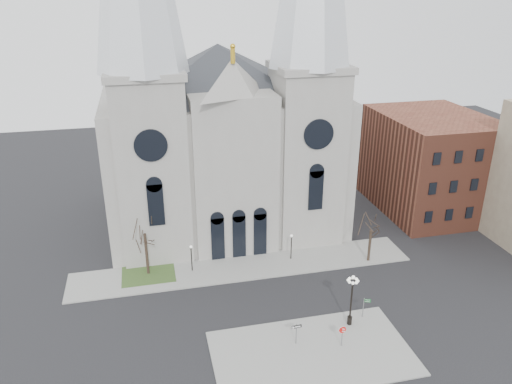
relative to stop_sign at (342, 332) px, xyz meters
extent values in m
plane|color=black|center=(-5.96, 4.74, -1.72)|extent=(160.00, 160.00, 0.00)
cube|color=gray|center=(-2.96, -0.26, -1.65)|extent=(18.00, 10.00, 0.14)
cube|color=gray|center=(-5.96, 15.74, -1.65)|extent=(40.00, 6.00, 0.14)
cube|color=#364C20|center=(-16.96, 16.74, -1.63)|extent=(6.00, 5.00, 0.18)
cube|color=gray|center=(-5.96, 30.74, 7.28)|extent=(30.00, 24.00, 18.00)
pyramid|color=#2D3035|center=(-5.96, 30.74, 22.28)|extent=(33.00, 26.40, 6.00)
cube|color=gray|center=(-15.46, 22.24, 9.28)|extent=(8.00, 8.00, 22.00)
cylinder|color=black|center=(-15.46, 18.19, 13.28)|extent=(3.60, 0.30, 3.60)
cube|color=gray|center=(3.54, 22.24, 9.28)|extent=(8.00, 8.00, 22.00)
cylinder|color=black|center=(3.54, 18.19, 13.28)|extent=(3.60, 0.30, 3.60)
cube|color=gray|center=(-5.96, 20.74, 8.03)|extent=(10.00, 5.00, 19.50)
pyramid|color=gray|center=(-5.96, 20.74, 19.78)|extent=(11.00, 5.00, 4.00)
cube|color=brown|center=(24.04, 26.74, 5.28)|extent=(14.00, 18.00, 14.00)
cylinder|color=black|center=(-16.96, 16.74, 0.90)|extent=(0.32, 0.32, 5.25)
cylinder|color=black|center=(9.04, 13.74, 0.38)|extent=(0.32, 0.32, 4.20)
cylinder|color=black|center=(-11.96, 16.24, -0.08)|extent=(0.12, 0.12, 3.00)
sphere|color=white|center=(-11.96, 16.24, 1.52)|extent=(0.32, 0.32, 0.32)
cylinder|color=black|center=(0.04, 16.24, -0.08)|extent=(0.12, 0.12, 3.00)
sphere|color=white|center=(0.04, 16.24, 1.52)|extent=(0.32, 0.32, 0.32)
cylinder|color=slate|center=(0.00, 0.00, -0.52)|extent=(0.08, 0.08, 2.11)
cylinder|color=red|center=(0.00, 0.00, 0.21)|extent=(0.70, 0.31, 0.74)
cylinder|color=white|center=(0.00, 0.00, 0.21)|extent=(0.74, 0.31, 0.79)
cube|color=white|center=(0.00, 0.00, 0.33)|extent=(0.38, 0.17, 0.09)
cube|color=white|center=(0.00, 0.00, 0.09)|extent=(0.43, 0.19, 0.09)
cylinder|color=black|center=(1.97, 2.80, 0.86)|extent=(0.17, 0.17, 4.88)
cylinder|color=black|center=(1.97, 2.80, -1.16)|extent=(0.47, 0.47, 0.85)
sphere|color=white|center=(1.97, 2.80, 3.77)|extent=(0.34, 0.34, 0.34)
cylinder|color=slate|center=(-4.00, 1.24, -0.49)|extent=(0.09, 0.09, 2.18)
cube|color=black|center=(-4.00, 1.24, 0.34)|extent=(0.96, 0.09, 0.31)
cylinder|color=slate|center=(3.72, 3.60, -0.48)|extent=(0.09, 0.09, 2.19)
cube|color=#0D5B1F|center=(4.05, 3.48, 0.46)|extent=(0.59, 0.24, 0.15)
cube|color=#0D5B1F|center=(4.05, 3.48, 0.26)|extent=(0.59, 0.24, 0.15)
camera|label=1|loc=(-16.07, -34.23, 29.27)|focal=35.00mm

